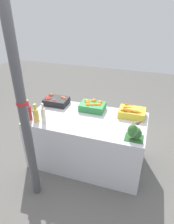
% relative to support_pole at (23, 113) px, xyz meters
% --- Properties ---
extents(ground_plane, '(10.00, 10.00, 0.00)m').
position_rel_support_pole_xyz_m(ground_plane, '(0.46, 0.77, -1.20)').
color(ground_plane, '#605E59').
extents(market_table, '(1.66, 0.87, 0.79)m').
position_rel_support_pole_xyz_m(market_table, '(0.46, 0.77, -0.81)').
color(market_table, silver).
rests_on(market_table, ground_plane).
extents(support_pole, '(0.12, 0.12, 2.40)m').
position_rel_support_pole_xyz_m(support_pole, '(0.00, 0.00, 0.00)').
color(support_pole, '#4C4C51').
rests_on(support_pole, ground_plane).
extents(apple_crate, '(0.37, 0.27, 0.14)m').
position_rel_support_pole_xyz_m(apple_crate, '(-0.15, 1.03, -0.36)').
color(apple_crate, black).
rests_on(apple_crate, market_table).
extents(orange_crate, '(0.37, 0.27, 0.14)m').
position_rel_support_pole_xyz_m(orange_crate, '(0.46, 1.04, -0.35)').
color(orange_crate, '#2D8442').
rests_on(orange_crate, market_table).
extents(carrot_crate, '(0.37, 0.27, 0.14)m').
position_rel_support_pole_xyz_m(carrot_crate, '(1.05, 1.03, -0.36)').
color(carrot_crate, gold).
rests_on(carrot_crate, market_table).
extents(broccoli_pile, '(0.22, 0.18, 0.19)m').
position_rel_support_pole_xyz_m(broccoli_pile, '(1.14, 0.49, -0.32)').
color(broccoli_pile, '#2D602D').
rests_on(broccoli_pile, market_table).
extents(juice_bottle_ruby, '(0.08, 0.08, 0.30)m').
position_rel_support_pole_xyz_m(juice_bottle_ruby, '(-0.30, 0.49, -0.29)').
color(juice_bottle_ruby, '#B2333D').
rests_on(juice_bottle_ruby, market_table).
extents(juice_bottle_golden, '(0.08, 0.08, 0.25)m').
position_rel_support_pole_xyz_m(juice_bottle_golden, '(-0.19, 0.49, -0.31)').
color(juice_bottle_golden, gold).
rests_on(juice_bottle_golden, market_table).
extents(juice_bottle_cloudy, '(0.06, 0.06, 0.28)m').
position_rel_support_pole_xyz_m(juice_bottle_cloudy, '(-0.07, 0.49, -0.30)').
color(juice_bottle_cloudy, beige).
rests_on(juice_bottle_cloudy, market_table).
extents(sparrow_bird, '(0.11, 0.10, 0.05)m').
position_rel_support_pole_xyz_m(sparrow_bird, '(1.17, 0.51, -0.20)').
color(sparrow_bird, '#4C3D2D').
rests_on(sparrow_bird, broccoli_pile).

